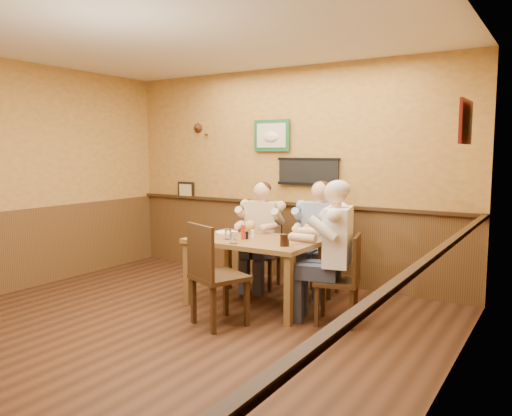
{
  "coord_description": "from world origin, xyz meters",
  "views": [
    {
      "loc": [
        3.2,
        -3.34,
        1.72
      ],
      "look_at": [
        0.35,
        1.2,
        1.1
      ],
      "focal_mm": 35.0,
      "sensor_mm": 36.0,
      "label": 1
    }
  ],
  "objects": [
    {
      "name": "hot_sauce_bottle",
      "position": [
        0.21,
        1.15,
        0.84
      ],
      "size": [
        0.05,
        0.05,
        0.18
      ],
      "primitive_type": "cylinder",
      "rotation": [
        0.0,
        0.0,
        -0.14
      ],
      "color": "#B02712",
      "rests_on": "dining_table"
    },
    {
      "name": "cola_tumbler",
      "position": [
        0.79,
        1.05,
        0.81
      ],
      "size": [
        0.12,
        0.12,
        0.12
      ],
      "primitive_type": "cylinder",
      "rotation": [
        0.0,
        0.0,
        -0.38
      ],
      "color": "black",
      "rests_on": "dining_table"
    },
    {
      "name": "pepper_shaker",
      "position": [
        0.24,
        1.18,
        0.79
      ],
      "size": [
        0.04,
        0.04,
        0.09
      ],
      "primitive_type": "cylinder",
      "rotation": [
        0.0,
        0.0,
        0.22
      ],
      "color": "black",
      "rests_on": "dining_table"
    },
    {
      "name": "plate_far_left",
      "position": [
        -0.19,
        1.41,
        0.76
      ],
      "size": [
        0.29,
        0.29,
        0.02
      ],
      "primitive_type": "cylinder",
      "rotation": [
        0.0,
        0.0,
        0.12
      ],
      "color": "white",
      "rests_on": "dining_table"
    },
    {
      "name": "salt_shaker",
      "position": [
        0.27,
        1.25,
        0.8
      ],
      "size": [
        0.04,
        0.04,
        0.09
      ],
      "primitive_type": "cylinder",
      "rotation": [
        0.0,
        0.0,
        0.08
      ],
      "color": "white",
      "rests_on": "dining_table"
    },
    {
      "name": "diner_tan_shirt",
      "position": [
        -0.02,
        1.93,
        0.6
      ],
      "size": [
        0.63,
        0.63,
        1.2
      ],
      "primitive_type": null,
      "rotation": [
        0.0,
        0.0,
        0.16
      ],
      "color": "beige",
      "rests_on": "ground"
    },
    {
      "name": "diner_white_elder",
      "position": [
        1.31,
        1.18,
        0.64
      ],
      "size": [
        0.72,
        0.72,
        1.29
      ],
      "primitive_type": null,
      "rotation": [
        0.0,
        0.0,
        -1.33
      ],
      "color": "white",
      "rests_on": "ground"
    },
    {
      "name": "dining_table",
      "position": [
        0.3,
        1.25,
        0.66
      ],
      "size": [
        1.4,
        0.9,
        0.75
      ],
      "color": "brown",
      "rests_on": "ground"
    },
    {
      "name": "water_glass_mid",
      "position": [
        0.26,
        0.88,
        0.81
      ],
      "size": [
        0.09,
        0.09,
        0.12
      ],
      "primitive_type": "cylinder",
      "rotation": [
        0.0,
        0.0,
        -0.17
      ],
      "color": "white",
      "rests_on": "dining_table"
    },
    {
      "name": "water_glass_left",
      "position": [
        0.07,
        1.07,
        0.81
      ],
      "size": [
        0.09,
        0.09,
        0.11
      ],
      "primitive_type": "cylinder",
      "rotation": [
        0.0,
        0.0,
        -0.32
      ],
      "color": "silver",
      "rests_on": "dining_table"
    },
    {
      "name": "chair_near_side",
      "position": [
        0.35,
        0.52,
        0.51
      ],
      "size": [
        0.61,
        0.61,
        1.02
      ],
      "primitive_type": null,
      "rotation": [
        0.0,
        0.0,
        2.76
      ],
      "color": "#3A2512",
      "rests_on": "ground"
    },
    {
      "name": "room",
      "position": [
        0.13,
        0.17,
        1.69
      ],
      "size": [
        5.02,
        5.03,
        2.81
      ],
      "color": "black",
      "rests_on": "ground"
    },
    {
      "name": "chair_back_left",
      "position": [
        -0.02,
        1.93,
        0.42
      ],
      "size": [
        0.44,
        0.44,
        0.84
      ],
      "primitive_type": null,
      "rotation": [
        0.0,
        0.0,
        0.16
      ],
      "color": "#3A2512",
      "rests_on": "ground"
    },
    {
      "name": "chair_right_end",
      "position": [
        1.31,
        1.18,
        0.45
      ],
      "size": [
        0.5,
        0.5,
        0.9
      ],
      "primitive_type": null,
      "rotation": [
        0.0,
        0.0,
        -1.33
      ],
      "color": "#3A2512",
      "rests_on": "ground"
    },
    {
      "name": "chair_back_right",
      "position": [
        0.75,
        2.0,
        0.43
      ],
      "size": [
        0.44,
        0.44,
        0.86
      ],
      "primitive_type": null,
      "rotation": [
        0.0,
        0.0,
        0.12
      ],
      "color": "#3A2512",
      "rests_on": "ground"
    },
    {
      "name": "plate_far_right",
      "position": [
        0.69,
        1.42,
        0.76
      ],
      "size": [
        0.28,
        0.28,
        0.02
      ],
      "primitive_type": "cylinder",
      "rotation": [
        0.0,
        0.0,
        -0.08
      ],
      "color": "white",
      "rests_on": "dining_table"
    },
    {
      "name": "diner_blue_polo",
      "position": [
        0.75,
        2.0,
        0.61
      ],
      "size": [
        0.63,
        0.63,
        1.23
      ],
      "primitive_type": null,
      "rotation": [
        0.0,
        0.0,
        0.12
      ],
      "color": "#7F94BE",
      "rests_on": "ground"
    }
  ]
}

